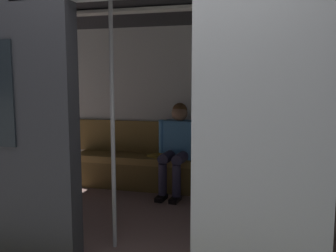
% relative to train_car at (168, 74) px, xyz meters
% --- Properties ---
extents(train_car, '(6.40, 2.75, 2.32)m').
position_rel_train_car_xyz_m(train_car, '(0.00, 0.00, 0.00)').
color(train_car, silver).
rests_on(train_car, ground_plane).
extents(bench_seat, '(3.32, 0.44, 0.45)m').
position_rel_train_car_xyz_m(bench_seat, '(-0.05, -1.05, -1.18)').
color(bench_seat, olive).
rests_on(bench_seat, ground_plane).
extents(person_seated, '(0.55, 0.70, 1.18)m').
position_rel_train_car_xyz_m(person_seated, '(0.14, -1.00, -0.85)').
color(person_seated, '#4C8CC6').
rests_on(person_seated, ground_plane).
extents(handbag, '(0.26, 0.15, 0.17)m').
position_rel_train_car_xyz_m(handbag, '(-0.32, -1.08, -0.99)').
color(handbag, '#262D4C').
rests_on(handbag, bench_seat).
extents(book, '(0.24, 0.27, 0.03)m').
position_rel_train_car_xyz_m(book, '(0.45, -1.10, -1.06)').
color(book, gold).
rests_on(book, bench_seat).
extents(grab_pole_door, '(0.04, 0.04, 2.18)m').
position_rel_train_car_xyz_m(grab_pole_door, '(0.32, 0.66, -0.44)').
color(grab_pole_door, silver).
rests_on(grab_pole_door, ground_plane).
extents(grab_pole_far, '(0.04, 0.04, 2.18)m').
position_rel_train_car_xyz_m(grab_pole_far, '(-0.42, 0.55, -0.44)').
color(grab_pole_far, silver).
rests_on(grab_pole_far, ground_plane).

